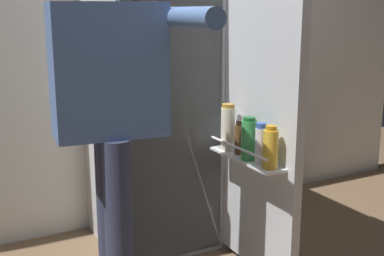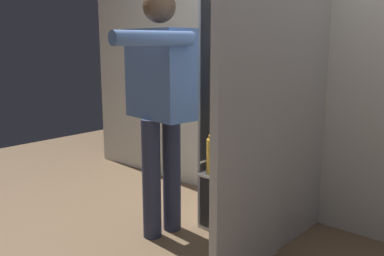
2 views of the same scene
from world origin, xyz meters
TOP-DOWN VIEW (x-y plane):
  - kitchen_wall at (0.00, 0.92)m, footprint 4.40×0.10m
  - refrigerator at (0.02, 0.51)m, footprint 0.63×1.21m
  - person at (-0.40, 0.03)m, footprint 0.54×0.79m

SIDE VIEW (x-z plane):
  - refrigerator at x=0.02m, z-range 0.00..1.77m
  - person at x=-0.40m, z-range 0.16..1.73m
  - kitchen_wall at x=0.00m, z-range 0.00..2.57m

